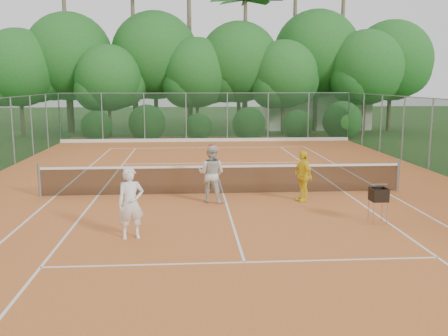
% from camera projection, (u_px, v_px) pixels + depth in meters
% --- Properties ---
extents(ground, '(120.00, 120.00, 0.00)m').
position_uv_depth(ground, '(223.00, 194.00, 16.55)').
color(ground, '#234418').
rests_on(ground, ground).
extents(clay_court, '(18.00, 36.00, 0.02)m').
position_uv_depth(clay_court, '(223.00, 194.00, 16.55)').
color(clay_court, '#C5672D').
rests_on(clay_court, ground).
extents(club_building, '(8.00, 5.00, 3.00)m').
position_uv_depth(club_building, '(313.00, 109.00, 40.51)').
color(club_building, beige).
rests_on(club_building, ground).
extents(tennis_net, '(11.97, 0.10, 1.10)m').
position_uv_depth(tennis_net, '(223.00, 179.00, 16.46)').
color(tennis_net, gray).
rests_on(tennis_net, clay_court).
extents(player_white, '(0.70, 0.54, 1.70)m').
position_uv_depth(player_white, '(131.00, 203.00, 11.73)').
color(player_white, white).
rests_on(player_white, clay_court).
extents(player_center_grp, '(1.05, 0.95, 1.81)m').
position_uv_depth(player_center_grp, '(211.00, 174.00, 15.29)').
color(player_center_grp, beige).
rests_on(player_center_grp, clay_court).
extents(player_yellow, '(0.66, 1.00, 1.58)m').
position_uv_depth(player_yellow, '(303.00, 176.00, 15.46)').
color(player_yellow, yellow).
rests_on(player_yellow, clay_court).
extents(ball_hopper, '(0.41, 0.41, 0.94)m').
position_uv_depth(ball_hopper, '(379.00, 195.00, 13.03)').
color(ball_hopper, gray).
rests_on(ball_hopper, clay_court).
extents(stray_ball_a, '(0.07, 0.07, 0.07)m').
position_uv_depth(stray_ball_a, '(238.00, 147.00, 28.14)').
color(stray_ball_a, '#D4EC36').
rests_on(stray_ball_a, clay_court).
extents(stray_ball_b, '(0.07, 0.07, 0.07)m').
position_uv_depth(stray_ball_b, '(200.00, 149.00, 27.46)').
color(stray_ball_b, '#C0DE33').
rests_on(stray_ball_b, clay_court).
extents(stray_ball_c, '(0.07, 0.07, 0.07)m').
position_uv_depth(stray_ball_c, '(284.00, 147.00, 28.37)').
color(stray_ball_c, '#B2D231').
rests_on(stray_ball_c, clay_court).
extents(court_markings, '(11.03, 23.83, 0.01)m').
position_uv_depth(court_markings, '(223.00, 194.00, 16.55)').
color(court_markings, white).
rests_on(court_markings, clay_court).
extents(fence_back, '(18.07, 0.07, 3.00)m').
position_uv_depth(fence_back, '(207.00, 117.00, 31.04)').
color(fence_back, '#19381E').
rests_on(fence_back, clay_court).
extents(tropical_treeline, '(32.10, 8.49, 15.03)m').
position_uv_depth(tropical_treeline, '(224.00, 62.00, 35.66)').
color(tropical_treeline, brown).
rests_on(tropical_treeline, ground).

